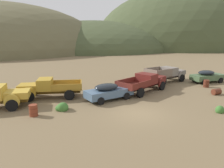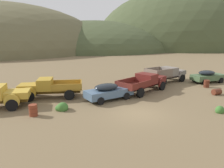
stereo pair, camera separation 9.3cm
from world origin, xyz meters
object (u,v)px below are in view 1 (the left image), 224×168
Objects in this scene: truck_mustard at (46,88)px; oil_drum_spare at (33,110)px; car_chalk_blue at (110,91)px; car_weathered_green at (208,76)px; truck_oxblood at (146,82)px; truck_primer_gray at (168,74)px; oil_drum_foreground at (206,84)px; oil_drum_tipped at (216,92)px.

oil_drum_spare is at bearing 87.24° from truck_mustard.
car_chalk_blue and car_weathered_green have the same top height.
car_weathered_green is at bearing -20.09° from truck_oxblood.
truck_mustard is 1.03× the size of truck_primer_gray.
truck_primer_gray is 4.87m from oil_drum_foreground.
oil_drum_tipped is at bearing -24.65° from car_chalk_blue.
oil_drum_foreground is (1.69, 2.64, 0.13)m from oil_drum_tipped.
truck_primer_gray is 1.30× the size of car_weathered_green.
car_chalk_blue is at bearing 9.55° from oil_drum_spare.
car_chalk_blue is 5.58× the size of oil_drum_spare.
truck_primer_gray is at bearing 15.71° from oil_drum_spare.
truck_primer_gray reaches higher than oil_drum_foreground.
oil_drum_tipped is 1.05× the size of oil_drum_foreground.
car_chalk_blue is 1.06× the size of car_weathered_green.
truck_oxblood is 1.47× the size of car_weathered_green.
car_weathered_green is at bearing 5.75° from oil_drum_spare.
oil_drum_spare is (-17.21, -4.84, -0.57)m from truck_primer_gray.
car_chalk_blue is at bearing 173.39° from truck_oxblood.
car_weathered_green reaches higher than oil_drum_tipped.
truck_primer_gray is (10.21, 3.66, 0.20)m from car_chalk_blue.
truck_oxblood is at bearing -173.55° from truck_mustard.
truck_primer_gray is at bearing -160.10° from truck_mustard.
car_weathered_green is 5.14× the size of oil_drum_tipped.
car_weathered_green is (4.37, -2.67, -0.20)m from truck_primer_gray.
oil_drum_foreground is (1.90, -4.44, -0.58)m from truck_primer_gray.
car_weathered_green is (9.71, -0.11, -0.18)m from truck_oxblood.
oil_drum_spare is at bearing -176.96° from car_chalk_blue.
oil_drum_foreground reaches higher than oil_drum_tipped.
truck_primer_gray reaches higher than car_weathered_green.
oil_drum_foreground is (12.11, -0.78, -0.38)m from car_chalk_blue.
oil_drum_foreground is at bearing -10.18° from car_chalk_blue.
truck_primer_gray reaches higher than oil_drum_tipped.
truck_primer_gray is 6.83× the size of oil_drum_spare.
car_chalk_blue is at bearing -169.45° from car_weathered_green.
car_chalk_blue is at bearing 176.32° from oil_drum_foreground.
oil_drum_tipped is (5.55, -4.52, -0.69)m from truck_oxblood.
oil_drum_foreground is (7.24, -1.89, -0.57)m from truck_oxblood.
car_chalk_blue is at bearing -168.49° from truck_primer_gray.
car_chalk_blue reaches higher than oil_drum_tipped.
oil_drum_tipped is 1.02× the size of oil_drum_spare.
car_weathered_green is (19.86, -2.26, -0.18)m from truck_mustard.
car_chalk_blue is 10.85m from truck_primer_gray.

